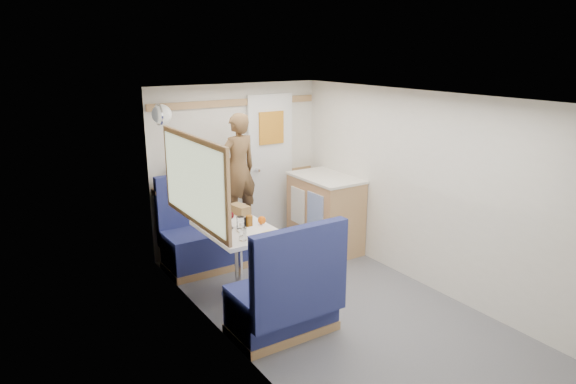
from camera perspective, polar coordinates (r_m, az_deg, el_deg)
floor at (r=4.86m, az=7.30°, el=-13.94°), size 4.50×4.50×0.00m
ceiling at (r=4.25m, az=8.24°, el=10.22°), size 4.50×4.50×0.00m
wall_back at (r=6.27m, az=-5.64°, el=2.77°), size 2.20×0.02×2.00m
wall_left at (r=3.87m, az=-4.85°, el=-5.48°), size 0.02×4.50×2.00m
wall_right at (r=5.21m, az=17.02°, el=-0.53°), size 0.02×4.50×2.00m
oak_trim_low at (r=6.29m, az=-5.52°, el=1.41°), size 2.15×0.02×0.08m
oak_trim_high at (r=6.13m, az=-5.75°, el=9.87°), size 2.15×0.02×0.08m
side_window at (r=4.67m, az=-10.48°, el=1.25°), size 0.04×1.30×0.72m
rear_door at (r=6.46m, az=-1.96°, el=2.97°), size 0.62×0.12×1.86m
dinette_table at (r=5.05m, az=-5.57°, el=-5.61°), size 0.62×0.92×0.72m
bench_far at (r=5.88m, az=-9.39°, el=-5.40°), size 0.90×0.59×1.05m
bench_near at (r=4.47m, az=-0.27°, el=-12.22°), size 0.90×0.59×1.05m
ledge at (r=5.92m, az=-10.63°, el=0.61°), size 0.90×0.14×0.04m
dome_light at (r=5.38m, az=-13.87°, el=8.37°), size 0.20×0.20×0.20m
galley_counter at (r=6.26m, az=4.13°, el=-2.29°), size 0.57×0.92×0.92m
person at (r=5.79m, az=-5.55°, el=2.53°), size 0.50×0.37×1.27m
duffel_bag at (r=5.92m, az=-9.92°, el=2.14°), size 0.60×0.42×0.26m
tray at (r=4.81m, az=-3.17°, el=-4.59°), size 0.31×0.39×0.02m
orange_fruit at (r=5.01m, az=-2.93°, el=-3.14°), size 0.08×0.08×0.08m
cheese_block at (r=4.73m, az=-2.25°, el=-4.61°), size 0.11×0.09×0.03m
wine_glass at (r=4.95m, az=-6.45°, el=-2.68°), size 0.08×0.08×0.17m
tumbler_left at (r=4.65m, az=-5.04°, el=-4.71°), size 0.07×0.07×0.11m
tumbler_mid at (r=5.22m, az=-8.05°, el=-2.51°), size 0.07×0.07×0.12m
tumbler_right at (r=4.95m, az=-5.31°, el=-3.42°), size 0.07×0.07×0.12m
beer_glass at (r=5.01m, az=-4.32°, el=-3.23°), size 0.07×0.07×0.11m
pepper_grinder at (r=5.00m, az=-4.86°, el=-3.34°), size 0.04×0.04×0.09m
salt_grinder at (r=4.87m, az=-5.26°, el=-3.92°), size 0.04×0.04×0.09m
bread_loaf at (r=5.39m, az=-5.39°, el=-1.94°), size 0.16×0.25×0.09m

